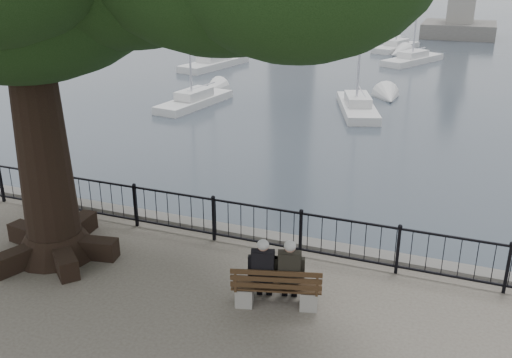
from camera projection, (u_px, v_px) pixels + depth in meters
The scene contains 11 objects.
harbor at pixel (264, 257), 13.03m from camera, with size 260.00×260.00×1.20m.
railing at pixel (256, 224), 12.21m from camera, with size 22.06×0.06×1.00m.
bench at pixel (276, 292), 10.22m from camera, with size 1.68×0.90×0.85m.
person_left at pixel (263, 273), 10.21m from camera, with size 0.50×0.73×1.34m.
person_right at pixel (290, 274), 10.17m from camera, with size 0.50×0.73×1.34m.
lion_monument at pixel (461, 10), 52.49m from camera, with size 6.44×6.44×9.39m.
sailboat_a at pixel (194, 100), 28.38m from camera, with size 2.10×5.14×8.61m.
sailboat_b at pixel (357, 105), 27.25m from camera, with size 3.09×5.48×10.62m.
sailboat_e at pixel (214, 61), 38.33m from camera, with size 2.80×6.24×14.72m.
sailboat_f at pixel (413, 58), 39.93m from camera, with size 3.83×5.86×10.91m.
sailboat_h at pixel (396, 45), 45.52m from camera, with size 3.16×5.85×12.66m.
Camera 1 is at (3.97, -7.79, 5.89)m, focal length 40.00 mm.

